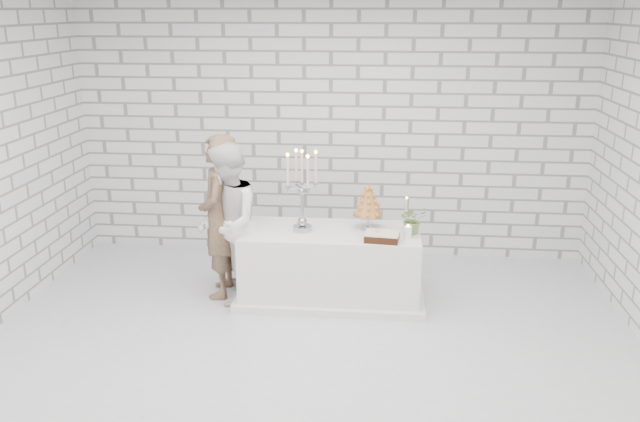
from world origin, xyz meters
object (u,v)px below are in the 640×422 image
Objects in this scene: groom at (219,217)px; candelabra at (302,191)px; croquembouche at (368,206)px; bride at (227,224)px; cake_table at (330,265)px.

groom is 2.04× the size of candelabra.
groom is at bearing -177.51° from croquembouche.
groom is 3.58× the size of croquembouche.
bride is at bearing -175.25° from candelabra.
bride is (-1.04, -0.09, 0.45)m from cake_table.
bride is 1.44m from croquembouche.
groom is 0.17m from bride.
cake_table is 1.14m from bride.
groom reaches higher than croquembouche.
bride is at bearing 38.33° from groom.
cake_table is 1.25m from groom.
groom reaches higher than bride.
croquembouche is (0.66, 0.12, -0.18)m from candelabra.
candelabra reaches higher than cake_table.
croquembouche reaches higher than cake_table.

